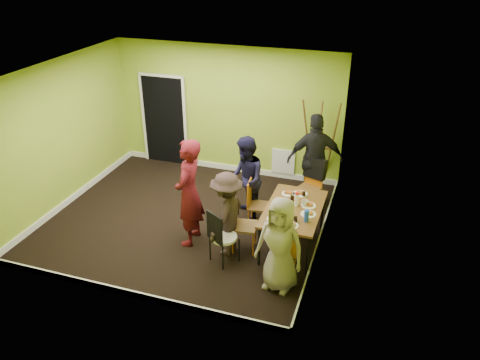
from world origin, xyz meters
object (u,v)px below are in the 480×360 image
object	(u,v)px
person_front_end	(280,245)
person_standing	(189,193)
easel	(319,146)
chair_front_end	(285,250)
orange_bottle	(293,198)
person_left_near	(227,214)
chair_left_far	(255,201)
dining_table	(294,211)
person_left_far	(246,180)
chair_left_near	(240,221)
person_back_end	(315,160)
blue_bottle	(306,216)
chair_back_end	(314,174)
thermos	(297,200)
chair_bentwood	(221,235)

from	to	relation	value
person_front_end	person_standing	bearing A→B (deg)	168.68
easel	chair_front_end	bearing A→B (deg)	-89.12
orange_bottle	person_standing	world-z (taller)	person_standing
person_standing	person_left_near	distance (m)	0.74
chair_left_far	chair_front_end	xyz separation A→B (m)	(0.85, -1.23, -0.02)
person_standing	dining_table	bearing A→B (deg)	100.05
person_left_far	person_left_near	bearing A→B (deg)	-22.95
chair_left_near	person_left_near	distance (m)	0.29
person_left_far	person_back_end	world-z (taller)	person_back_end
chair_left_near	blue_bottle	distance (m)	1.14
easel	person_back_end	distance (m)	0.61
chair_left_far	chair_left_near	world-z (taller)	chair_left_near
chair_left_far	easel	size ratio (longest dim) A/B	0.47
person_standing	person_back_end	distance (m)	2.67
chair_back_end	person_left_near	world-z (taller)	person_left_near
easel	orange_bottle	distance (m)	2.01
person_back_end	person_front_end	xyz separation A→B (m)	(-0.01, -2.73, -0.16)
chair_front_end	person_front_end	xyz separation A→B (m)	(-0.03, -0.27, 0.27)
blue_bottle	person_front_end	bearing A→B (deg)	-107.47
chair_front_end	person_left_near	distance (m)	1.14
chair_left_far	person_front_end	xyz separation A→B (m)	(0.82, -1.50, 0.24)
chair_front_end	thermos	distance (m)	0.98
chair_front_end	chair_bentwood	distance (m)	1.05
chair_front_end	blue_bottle	size ratio (longest dim) A/B	4.30
person_standing	person_left_far	world-z (taller)	person_standing
chair_left_near	orange_bottle	bearing A→B (deg)	119.03
chair_bentwood	person_back_end	world-z (taller)	person_back_end
chair_left_far	thermos	distance (m)	0.94
chair_bentwood	thermos	size ratio (longest dim) A/B	4.34
person_left_near	person_front_end	size ratio (longest dim) A/B	0.97
easel	person_left_near	world-z (taller)	easel
blue_bottle	person_standing	xyz separation A→B (m)	(-1.97, -0.05, 0.10)
chair_back_end	dining_table	bearing A→B (deg)	107.03
easel	blue_bottle	size ratio (longest dim) A/B	9.57
orange_bottle	person_front_end	distance (m)	1.34
chair_left_far	chair_front_end	bearing A→B (deg)	28.04
chair_bentwood	person_front_end	size ratio (longest dim) A/B	0.63
person_left_near	dining_table	bearing A→B (deg)	124.08
chair_front_end	thermos	world-z (taller)	thermos
person_standing	person_front_end	world-z (taller)	person_standing
chair_left_near	person_front_end	distance (m)	1.16
chair_left_far	blue_bottle	world-z (taller)	blue_bottle
dining_table	easel	world-z (taller)	easel
chair_left_near	person_standing	distance (m)	0.96
thermos	person_front_end	bearing A→B (deg)	-89.28
chair_bentwood	chair_back_end	bearing A→B (deg)	96.37
chair_bentwood	person_back_end	size ratio (longest dim) A/B	0.52
person_front_end	person_back_end	bearing A→B (deg)	100.37
blue_bottle	orange_bottle	bearing A→B (deg)	119.69
person_left_far	person_front_end	size ratio (longest dim) A/B	1.07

